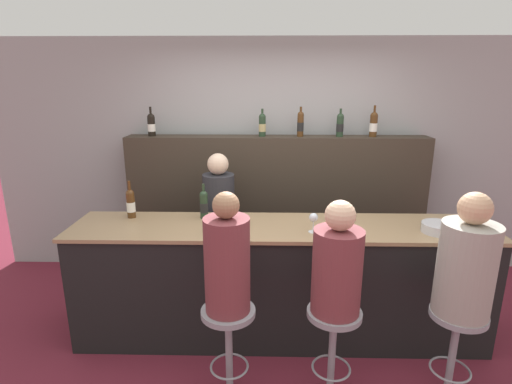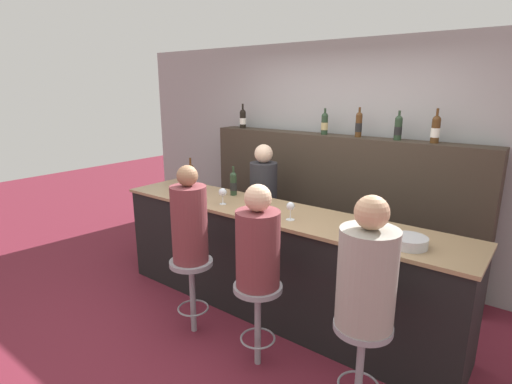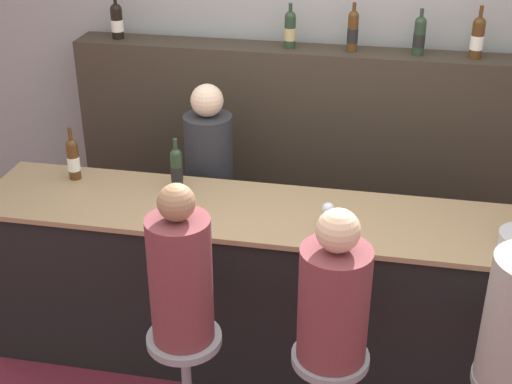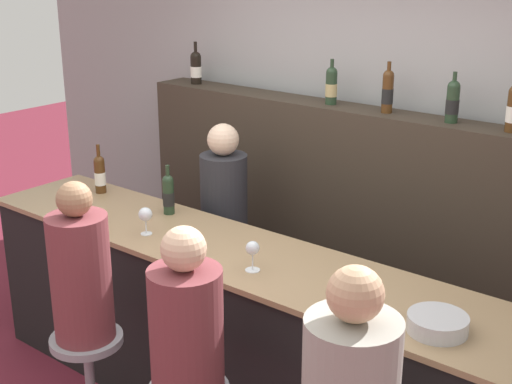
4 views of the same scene
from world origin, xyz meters
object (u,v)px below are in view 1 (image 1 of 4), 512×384
wine_bottle_backbar_2 (300,124)px  bar_stool_right (456,332)px  wine_bottle_backbar_4 (374,124)px  guest_seated_middle (337,266)px  wine_bottle_backbar_0 (151,125)px  wine_glass_0 (215,218)px  wine_bottle_counter_1 (204,204)px  bar_stool_middle (333,330)px  bartender (220,234)px  guest_seated_left (227,261)px  guest_seated_right (466,264)px  wine_bottle_backbar_3 (340,125)px  wine_bottle_backbar_1 (262,125)px  wine_bottle_counter_0 (131,203)px  bar_stool_left (229,329)px  wine_glass_1 (314,218)px  metal_bowl (438,228)px

wine_bottle_backbar_2 → bar_stool_right: (0.92, -1.87, -1.19)m
wine_bottle_backbar_4 → guest_seated_middle: (-0.67, -1.87, -0.71)m
wine_bottle_backbar_0 → wine_glass_0: wine_bottle_backbar_0 is taller
wine_bottle_counter_1 → bar_stool_middle: bearing=-41.7°
bar_stool_right → bartender: (-1.73, 1.29, 0.17)m
guest_seated_left → guest_seated_right: bearing=0.0°
wine_bottle_backbar_3 → guest_seated_left: bearing=-118.7°
wine_bottle_backbar_1 → wine_bottle_backbar_3: wine_bottle_backbar_3 is taller
wine_bottle_counter_0 → guest_seated_middle: 1.85m
wine_bottle_backbar_1 → bar_stool_middle: bearing=-75.1°
wine_bottle_counter_0 → wine_bottle_backbar_3: wine_bottle_backbar_3 is taller
wine_bottle_backbar_1 → wine_glass_0: (-0.36, -1.31, -0.58)m
wine_bottle_backbar_2 → wine_bottle_backbar_3: size_ratio=1.07×
wine_bottle_backbar_2 → guest_seated_left: 2.09m
guest_seated_middle → wine_bottle_backbar_4: bearing=70.5°
wine_bottle_counter_0 → wine_glass_0: bearing=-22.3°
wine_bottle_backbar_3 → guest_seated_right: bearing=-74.9°
bar_stool_right → guest_seated_right: bearing=166.0°
wine_bottle_backbar_3 → bar_stool_left: wine_bottle_backbar_3 is taller
guest_seated_right → wine_bottle_backbar_1: bearing=125.2°
bar_stool_left → wine_glass_0: bearing=104.1°
wine_bottle_backbar_1 → wine_bottle_backbar_4: (1.16, 0.00, 0.01)m
wine_glass_1 → wine_bottle_backbar_3: bearing=72.7°
wine_bottle_backbar_1 → wine_bottle_backbar_2: 0.40m
wine_glass_0 → guest_seated_middle: size_ratio=0.20×
wine_glass_0 → guest_seated_middle: bearing=-33.6°
bar_stool_left → bar_stool_right: size_ratio=1.00×
wine_bottle_backbar_2 → wine_glass_0: 1.62m
guest_seated_middle → bartender: bearing=125.1°
wine_bottle_backbar_3 → bar_stool_left: size_ratio=0.43×
wine_bottle_backbar_2 → bar_stool_left: bearing=-108.1°
wine_bottle_backbar_2 → bartender: 1.42m
wine_bottle_backbar_3 → bar_stool_right: (0.51, -1.87, -1.18)m
wine_bottle_counter_1 → bartender: size_ratio=0.20×
wine_bottle_backbar_0 → wine_glass_0: size_ratio=1.95×
wine_bottle_backbar_2 → guest_seated_middle: wine_bottle_backbar_2 is taller
wine_bottle_backbar_2 → bartender: (-0.81, -0.58, -1.02)m
wine_bottle_counter_0 → guest_seated_left: size_ratio=0.39×
guest_seated_middle → wine_bottle_counter_1: bearing=138.3°
wine_bottle_backbar_4 → bar_stool_middle: 2.32m
wine_bottle_counter_0 → wine_bottle_backbar_2: size_ratio=1.05×
wine_glass_0 → bar_stool_right: bearing=-18.7°
wine_bottle_backbar_0 → bar_stool_right: size_ratio=0.46×
wine_bottle_counter_0 → wine_glass_0: (0.76, -0.31, -0.02)m
bar_stool_middle → bar_stool_right: size_ratio=1.00×
wine_bottle_counter_1 → wine_bottle_backbar_3: 1.74m
guest_seated_middle → wine_bottle_backbar_1: bearing=104.9°
metal_bowl → guest_seated_right: size_ratio=0.31×
guest_seated_right → guest_seated_middle: bearing=-180.0°
metal_bowl → guest_seated_left: size_ratio=0.31×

